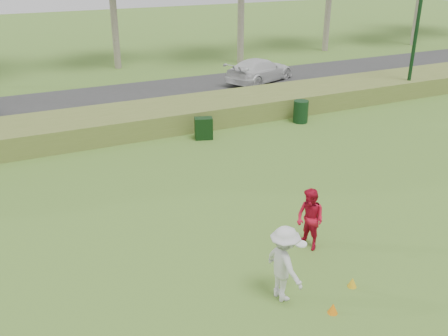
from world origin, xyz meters
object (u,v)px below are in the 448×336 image
player_red (310,219)px  car_right (260,70)px  utility_cabinet (204,128)px  player_white (284,264)px  cone_yellow (352,282)px  cone_orange (333,308)px  trash_bin (301,112)px

player_red → car_right: (7.42, 15.96, -0.09)m
player_red → utility_cabinet: (0.76, 8.69, -0.38)m
player_white → player_red: size_ratio=1.08×
cone_yellow → car_right: size_ratio=0.05×
cone_orange → trash_bin: 12.97m
cone_orange → trash_bin: trash_bin is taller
cone_orange → utility_cabinet: (1.75, 11.09, 0.33)m
player_red → car_right: bearing=143.9°
utility_cabinet → cone_orange: bearing=-82.2°
player_white → car_right: size_ratio=0.38×
player_red → trash_bin: bearing=136.6°
player_red → car_right: size_ratio=0.35×
player_red → cone_orange: size_ratio=6.79×
cone_yellow → trash_bin: (5.57, 10.64, 0.38)m
player_red → player_white: bearing=-59.9°
player_white → car_right: (9.11, 17.44, -0.16)m
player_red → cone_yellow: player_red is taller
player_red → trash_bin: player_red is taller
cone_orange → utility_cabinet: bearing=81.0°
trash_bin → utility_cabinet: bearing=-178.6°
player_white → utility_cabinet: size_ratio=1.99×
player_red → car_right: player_red is taller
player_red → cone_yellow: size_ratio=6.95×
player_white → player_red: (1.69, 1.49, -0.07)m
cone_yellow → trash_bin: trash_bin is taller
player_red → cone_orange: 2.69m
cone_yellow → utility_cabinet: (0.79, 10.53, 0.33)m
cone_yellow → player_white: bearing=167.9°
player_white → trash_bin: 12.58m
trash_bin → car_right: bearing=75.3°
player_white → cone_yellow: 1.87m
cone_orange → player_red: bearing=67.5°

